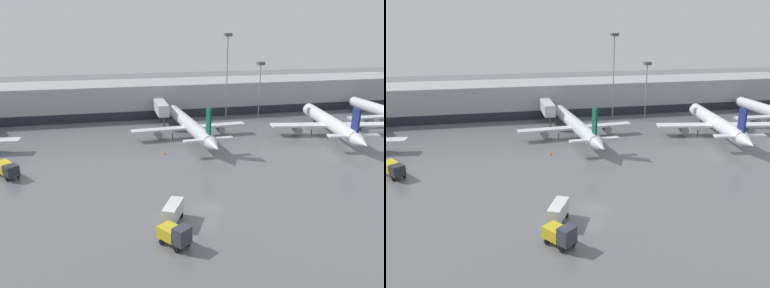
% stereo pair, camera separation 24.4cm
% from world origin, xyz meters
% --- Properties ---
extents(ground_plane, '(320.00, 320.00, 0.00)m').
position_xyz_m(ground_plane, '(0.00, 0.00, 0.00)').
color(ground_plane, slate).
extents(terminal_building, '(160.00, 28.08, 9.00)m').
position_xyz_m(terminal_building, '(0.00, 61.93, 4.49)').
color(terminal_building, '#9EA0A5').
rests_on(terminal_building, ground_plane).
extents(parked_jet_0, '(26.45, 37.56, 9.36)m').
position_xyz_m(parked_jet_0, '(4.88, 35.07, 2.82)').
color(parked_jet_0, silver).
rests_on(parked_jet_0, ground_plane).
extents(parked_jet_2, '(27.34, 36.00, 8.80)m').
position_xyz_m(parked_jet_2, '(36.95, 29.87, 2.88)').
color(parked_jet_2, silver).
rests_on(parked_jet_2, ground_plane).
extents(service_truck_0, '(4.89, 5.89, 2.47)m').
position_xyz_m(service_truck_0, '(-29.95, 18.57, 1.50)').
color(service_truck_0, gold).
rests_on(service_truck_0, ground_plane).
extents(service_truck_1, '(3.51, 4.87, 2.62)m').
position_xyz_m(service_truck_1, '(-5.41, -2.44, 1.60)').
color(service_truck_1, silver).
rests_on(service_truck_1, ground_plane).
extents(service_truck_2, '(3.86, 4.30, 2.75)m').
position_xyz_m(service_truck_2, '(-6.10, -7.92, 1.51)').
color(service_truck_2, gold).
rests_on(service_truck_2, ground_plane).
extents(traffic_cone_0, '(0.45, 0.45, 0.69)m').
position_xyz_m(traffic_cone_0, '(-2.52, 24.06, 0.34)').
color(traffic_cone_0, orange).
rests_on(traffic_cone_0, ground_plane).
extents(apron_light_mast_1, '(1.80, 1.80, 22.52)m').
position_xyz_m(apron_light_mast_1, '(18.61, 51.33, 17.28)').
color(apron_light_mast_1, gray).
rests_on(apron_light_mast_1, ground_plane).
extents(apron_light_mast_2, '(1.80, 1.80, 15.00)m').
position_xyz_m(apron_light_mast_2, '(28.12, 51.32, 12.12)').
color(apron_light_mast_2, gray).
rests_on(apron_light_mast_2, ground_plane).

